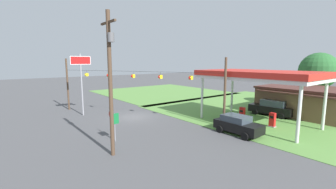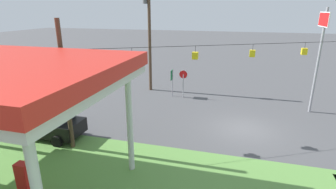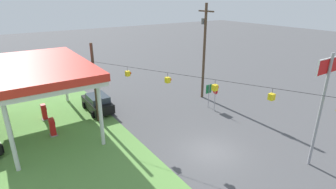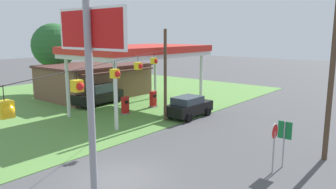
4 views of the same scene
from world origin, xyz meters
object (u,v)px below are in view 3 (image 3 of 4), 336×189
object	(u,v)px
fuel_pump_near	(52,128)
utility_pole_main	(204,47)
stop_sign_overhead	(324,88)
fuel_pump_far	(44,113)
car_at_pumps_front	(98,103)
stop_sign_roadside	(215,94)
route_sign	(209,91)
gas_station_canopy	(39,69)

from	to	relation	value
fuel_pump_near	utility_pole_main	size ratio (longest dim) A/B	0.15
stop_sign_overhead	fuel_pump_far	bearing A→B (deg)	38.25
car_at_pumps_front	stop_sign_overhead	size ratio (longest dim) A/B	0.57
fuel_pump_near	fuel_pump_far	size ratio (longest dim) A/B	1.00
stop_sign_roadside	utility_pole_main	size ratio (longest dim) A/B	0.25
stop_sign_roadside	route_sign	world-z (taller)	stop_sign_roadside
stop_sign_overhead	route_sign	xyz separation A→B (m)	(11.04, -0.89, -3.71)
fuel_pump_near	stop_sign_overhead	bearing A→B (deg)	-135.26
car_at_pumps_front	stop_sign_overhead	xyz separation A→B (m)	(-16.27, -8.80, 4.51)
stop_sign_overhead	utility_pole_main	world-z (taller)	utility_pole_main
route_sign	utility_pole_main	size ratio (longest dim) A/B	0.24
fuel_pump_near	route_sign	bearing A→B (deg)	-100.22
car_at_pumps_front	utility_pole_main	xyz separation A→B (m)	(-2.70, -11.05, 4.69)
fuel_pump_far	stop_sign_roadside	size ratio (longest dim) A/B	0.60
stop_sign_roadside	stop_sign_overhead	size ratio (longest dim) A/B	0.33
fuel_pump_near	stop_sign_roadside	bearing A→B (deg)	-104.30
fuel_pump_near	stop_sign_overhead	world-z (taller)	stop_sign_overhead
gas_station_canopy	stop_sign_overhead	xyz separation A→B (m)	(-15.39, -13.52, 0.22)
gas_station_canopy	route_sign	size ratio (longest dim) A/B	5.01
fuel_pump_near	gas_station_canopy	bearing A→B (deg)	0.05
fuel_pump_near	car_at_pumps_front	size ratio (longest dim) A/B	0.35
car_at_pumps_front	route_sign	size ratio (longest dim) A/B	1.80
stop_sign_overhead	fuel_pump_near	bearing A→B (deg)	44.74
fuel_pump_near	stop_sign_roadside	size ratio (longest dim) A/B	0.60
route_sign	utility_pole_main	bearing A→B (deg)	-28.25
car_at_pumps_front	stop_sign_overhead	distance (m)	19.04
stop_sign_roadside	utility_pole_main	world-z (taller)	utility_pole_main
stop_sign_overhead	stop_sign_roadside	bearing A→B (deg)	-4.42
route_sign	utility_pole_main	distance (m)	4.84
utility_pole_main	car_at_pumps_front	bearing A→B (deg)	76.28
car_at_pumps_front	route_sign	world-z (taller)	route_sign
fuel_pump_far	stop_sign_roadside	xyz separation A→B (m)	(-7.15, -14.29, 1.10)
fuel_pump_near	car_at_pumps_front	xyz separation A→B (m)	(2.63, -4.71, 0.20)
gas_station_canopy	fuel_pump_far	world-z (taller)	gas_station_canopy
stop_sign_roadside	utility_pole_main	bearing A→B (deg)	157.61
fuel_pump_far	car_at_pumps_front	world-z (taller)	car_at_pumps_front
stop_sign_roadside	fuel_pump_far	bearing A→B (deg)	-116.58
gas_station_canopy	car_at_pumps_front	distance (m)	6.43
fuel_pump_near	stop_sign_overhead	xyz separation A→B (m)	(-13.64, -13.51, 4.71)
gas_station_canopy	stop_sign_roadside	xyz separation A→B (m)	(-5.39, -14.29, -3.38)
fuel_pump_far	route_sign	bearing A→B (deg)	-112.97
fuel_pump_near	car_at_pumps_front	distance (m)	5.40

